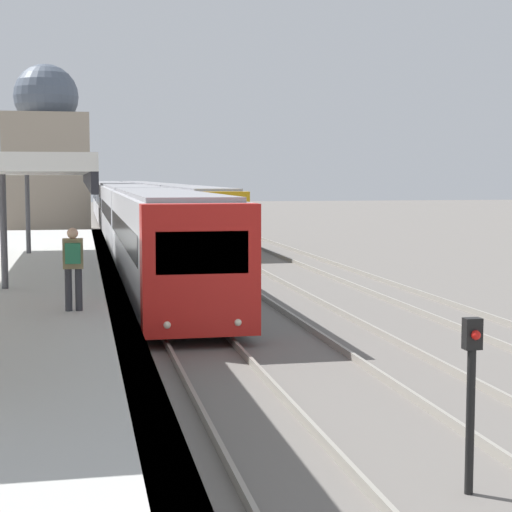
{
  "coord_description": "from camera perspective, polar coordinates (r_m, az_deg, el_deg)",
  "views": [
    {
      "loc": [
        -2.47,
        -3.99,
        3.65
      ],
      "look_at": [
        1.75,
        16.6,
        1.69
      ],
      "focal_mm": 60.0,
      "sensor_mm": 36.0,
      "label": 1
    }
  ],
  "objects": [
    {
      "name": "platform_canopy",
      "position": [
        21.15,
        -16.46,
        5.46
      ],
      "size": [
        4.0,
        24.06,
        2.93
      ],
      "color": "beige",
      "rests_on": "station_platform"
    },
    {
      "name": "distant_domed_building",
      "position": [
        58.63,
        -13.74,
        6.59
      ],
      "size": [
        5.48,
        5.48,
        11.01
      ],
      "color": "gray",
      "rests_on": "ground_plane"
    },
    {
      "name": "signal_post_near",
      "position": [
        10.17,
        14.15,
        -8.45
      ],
      "size": [
        0.2,
        0.21,
        2.06
      ],
      "color": "black",
      "rests_on": "ground_plane"
    },
    {
      "name": "person_on_platform",
      "position": [
        17.32,
        -12.1,
        -0.39
      ],
      "size": [
        0.4,
        0.4,
        1.66
      ],
      "color": "#2D2D33",
      "rests_on": "station_platform"
    },
    {
      "name": "train_far",
      "position": [
        69.94,
        -6.7,
        3.71
      ],
      "size": [
        2.49,
        66.32,
        3.12
      ],
      "color": "gold",
      "rests_on": "ground_plane"
    },
    {
      "name": "train_near",
      "position": [
        51.58,
        -8.85,
        3.17
      ],
      "size": [
        2.52,
        67.72,
        3.2
      ],
      "color": "red",
      "rests_on": "ground_plane"
    }
  ]
}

